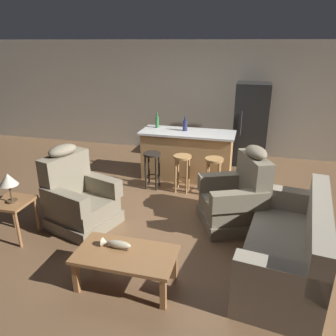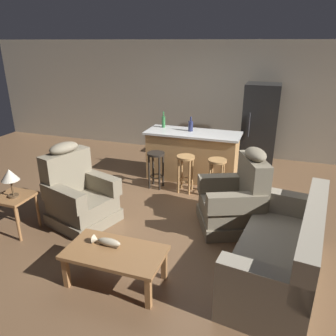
{
  "view_description": "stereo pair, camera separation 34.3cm",
  "coord_description": "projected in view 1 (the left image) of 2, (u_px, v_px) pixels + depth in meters",
  "views": [
    {
      "loc": [
        1.18,
        -4.62,
        2.57
      ],
      "look_at": [
        -0.01,
        -0.1,
        0.75
      ],
      "focal_mm": 35.0,
      "sensor_mm": 36.0,
      "label": 1
    },
    {
      "loc": [
        1.5,
        -4.52,
        2.57
      ],
      "look_at": [
        -0.01,
        -0.1,
        0.75
      ],
      "focal_mm": 35.0,
      "sensor_mm": 36.0,
      "label": 2
    }
  ],
  "objects": [
    {
      "name": "end_table",
      "position": [
        13.0,
        207.0,
        4.44
      ],
      "size": [
        0.48,
        0.48,
        0.56
      ],
      "color": "olive",
      "rests_on": "ground_plane"
    },
    {
      "name": "fish_figurine",
      "position": [
        116.0,
        244.0,
        3.63
      ],
      "size": [
        0.34,
        0.1,
        0.1
      ],
      "color": "#4C3823",
      "rests_on": "coffee_table"
    },
    {
      "name": "bar_stool_middle",
      "position": [
        182.0,
        167.0,
        5.84
      ],
      "size": [
        0.32,
        0.32,
        0.68
      ],
      "color": "#A87A47",
      "rests_on": "ground_plane"
    },
    {
      "name": "ground_plane",
      "position": [
        170.0,
        208.0,
        5.38
      ],
      "size": [
        12.0,
        12.0,
        0.0
      ],
      "color": "brown"
    },
    {
      "name": "bar_stool_right",
      "position": [
        214.0,
        170.0,
        5.71
      ],
      "size": [
        0.32,
        0.32,
        0.68
      ],
      "color": "#A87A47",
      "rests_on": "ground_plane"
    },
    {
      "name": "back_wall",
      "position": [
        203.0,
        98.0,
        7.72
      ],
      "size": [
        12.0,
        0.05,
        2.6
      ],
      "color": "#A89E89",
      "rests_on": "ground_plane"
    },
    {
      "name": "bar_stool_left",
      "position": [
        152.0,
        164.0,
        5.98
      ],
      "size": [
        0.32,
        0.32,
        0.68
      ],
      "color": "black",
      "rests_on": "ground_plane"
    },
    {
      "name": "coffee_table",
      "position": [
        126.0,
        257.0,
        3.57
      ],
      "size": [
        1.1,
        0.6,
        0.42
      ],
      "color": "olive",
      "rests_on": "ground_plane"
    },
    {
      "name": "recliner_near_island",
      "position": [
        237.0,
        198.0,
        4.79
      ],
      "size": [
        1.1,
        1.1,
        1.2
      ],
      "rotation": [
        0.0,
        0.0,
        3.55
      ],
      "color": "#756B56",
      "rests_on": "ground_plane"
    },
    {
      "name": "couch",
      "position": [
        290.0,
        248.0,
        3.77
      ],
      "size": [
        1.09,
        2.0,
        0.94
      ],
      "rotation": [
        0.0,
        0.0,
        3.0
      ],
      "color": "#9E937F",
      "rests_on": "ground_plane"
    },
    {
      "name": "refrigerator",
      "position": [
        251.0,
        124.0,
        7.08
      ],
      "size": [
        0.7,
        0.69,
        1.76
      ],
      "color": "black",
      "rests_on": "ground_plane"
    },
    {
      "name": "kitchen_island",
      "position": [
        187.0,
        155.0,
        6.42
      ],
      "size": [
        1.8,
        0.7,
        0.95
      ],
      "color": "#AD7F4C",
      "rests_on": "ground_plane"
    },
    {
      "name": "table_lamp",
      "position": [
        8.0,
        181.0,
        4.26
      ],
      "size": [
        0.24,
        0.24,
        0.41
      ],
      "color": "#4C3823",
      "rests_on": "end_table"
    },
    {
      "name": "bottle_short_amber",
      "position": [
        157.0,
        122.0,
        6.5
      ],
      "size": [
        0.07,
        0.07,
        0.32
      ],
      "color": "#2D6B38",
      "rests_on": "kitchen_island"
    },
    {
      "name": "recliner_near_lamp",
      "position": [
        78.0,
        198.0,
        4.78
      ],
      "size": [
        1.06,
        1.06,
        1.2
      ],
      "rotation": [
        0.0,
        0.0,
        -0.31
      ],
      "color": "#756B56",
      "rests_on": "ground_plane"
    },
    {
      "name": "bottle_tall_green",
      "position": [
        185.0,
        125.0,
        6.27
      ],
      "size": [
        0.09,
        0.09,
        0.28
      ],
      "color": "#23284C",
      "rests_on": "kitchen_island"
    }
  ]
}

